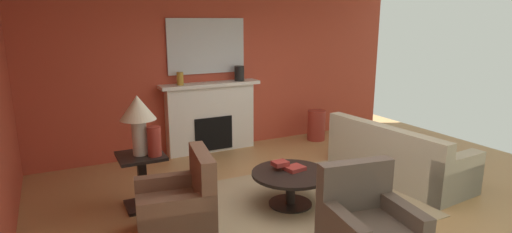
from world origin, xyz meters
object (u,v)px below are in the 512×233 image
mantel_mirror (207,46)px  side_table (142,177)px  armchair_near_window (178,210)px  armchair_facing_fireplace (368,233)px  vase_tall_corner (316,125)px  fireplace (211,119)px  vase_mantel_right (239,73)px  vase_mantel_left (180,79)px  coffee_table (291,181)px  vase_on_side_table (154,141)px  table_lamp (138,114)px  sofa (396,159)px

mantel_mirror → side_table: mantel_mirror is taller
mantel_mirror → armchair_near_window: bearing=-116.7°
armchair_facing_fireplace → vase_tall_corner: armchair_facing_fireplace is taller
fireplace → vase_mantel_right: bearing=-5.2°
fireplace → vase_mantel_left: bearing=-174.8°
armchair_near_window → vase_mantel_right: vase_mantel_right is taller
mantel_mirror → coffee_table: mantel_mirror is taller
vase_mantel_left → vase_on_side_table: (-0.90, -1.84, -0.48)m
mantel_mirror → table_lamp: 2.56m
fireplace → vase_tall_corner: fireplace is taller
mantel_mirror → vase_mantel_left: (-0.55, -0.17, -0.52)m
vase_mantel_left → vase_mantel_right: 1.10m
fireplace → sofa: 3.22m
fireplace → sofa: fireplace is taller
vase_mantel_right → vase_tall_corner: bearing=-9.1°
armchair_near_window → coffee_table: bearing=3.5°
fireplace → armchair_near_window: bearing=-117.7°
fireplace → armchair_facing_fireplace: fireplace is taller
side_table → vase_on_side_table: vase_on_side_table is taller
coffee_table → armchair_facing_fireplace: bearing=-89.4°
fireplace → side_table: bearing=-132.2°
vase_tall_corner → vase_mantel_right: bearing=170.9°
sofa → armchair_near_window: 3.41m
side_table → mantel_mirror: bearing=49.7°
armchair_facing_fireplace → side_table: size_ratio=1.36×
armchair_near_window → side_table: bearing=102.1°
fireplace → sofa: size_ratio=0.83×
mantel_mirror → vase_mantel_right: mantel_mirror is taller
armchair_near_window → table_lamp: size_ratio=1.27×
vase_on_side_table → table_lamp: bearing=141.3°
mantel_mirror → vase_on_side_table: size_ratio=3.84×
sofa → table_lamp: size_ratio=2.89×
armchair_facing_fireplace → coffee_table: size_ratio=0.95×
fireplace → vase_mantel_right: 0.97m
sofa → vase_tall_corner: sofa is taller
armchair_facing_fireplace → vase_on_side_table: size_ratio=2.57×
sofa → side_table: 3.68m
side_table → table_lamp: table_lamp is taller
vase_mantel_left → vase_mantel_right: size_ratio=0.81×
armchair_near_window → vase_mantel_left: (0.86, 2.63, 1.06)m
sofa → armchair_near_window: armchair_near_window is taller
mantel_mirror → vase_on_side_table: bearing=-125.9°
armchair_facing_fireplace → vase_tall_corner: 4.20m
mantel_mirror → table_lamp: size_ratio=1.89×
coffee_table → side_table: 1.88m
side_table → vase_mantel_left: (1.05, 1.72, 0.97)m
coffee_table → table_lamp: (-1.69, 0.82, 0.89)m
fireplace → vase_on_side_table: bearing=-127.6°
coffee_table → vase_tall_corner: size_ratio=1.68×
armchair_near_window → armchair_facing_fireplace: same height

